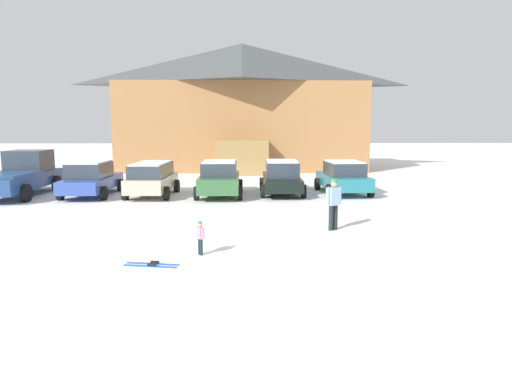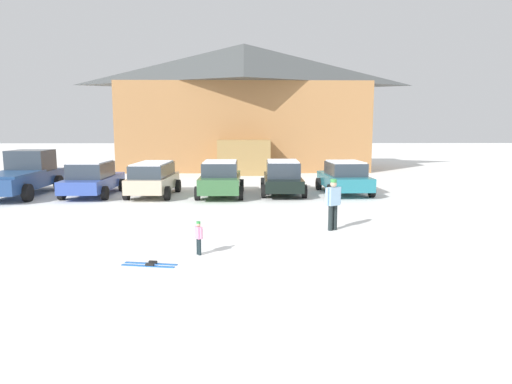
% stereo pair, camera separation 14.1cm
% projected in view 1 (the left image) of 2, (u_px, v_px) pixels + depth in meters
% --- Properties ---
extents(ground, '(160.00, 160.00, 0.00)m').
position_uv_depth(ground, '(275.00, 279.00, 10.08)').
color(ground, white).
extents(ski_lodge, '(18.94, 10.42, 9.68)m').
position_uv_depth(ski_lodge, '(242.00, 106.00, 35.90)').
color(ski_lodge, '#A57243').
rests_on(ski_lodge, ground).
extents(parked_blue_hatchback, '(2.20, 4.65, 1.67)m').
position_uv_depth(parked_blue_hatchback, '(91.00, 178.00, 22.01)').
color(parked_blue_hatchback, '#324BA2').
rests_on(parked_blue_hatchback, ground).
extents(parked_beige_suv, '(2.20, 4.26, 1.63)m').
position_uv_depth(parked_beige_suv, '(152.00, 178.00, 21.89)').
color(parked_beige_suv, '#BCAC92').
rests_on(parked_beige_suv, ground).
extents(parked_green_coupe, '(2.22, 4.48, 1.71)m').
position_uv_depth(parked_green_coupe, '(220.00, 178.00, 21.94)').
color(parked_green_coupe, '#356439').
rests_on(parked_green_coupe, ground).
extents(parked_black_sedan, '(2.21, 4.70, 1.68)m').
position_uv_depth(parked_black_sedan, '(282.00, 177.00, 22.64)').
color(parked_black_sedan, black).
rests_on(parked_black_sedan, ground).
extents(parked_teal_hatchback, '(2.40, 4.40, 1.64)m').
position_uv_depth(parked_teal_hatchback, '(343.00, 177.00, 22.74)').
color(parked_teal_hatchback, teal).
rests_on(parked_teal_hatchback, ground).
extents(pickup_truck, '(2.50, 5.95, 2.15)m').
position_uv_depth(pickup_truck, '(21.00, 175.00, 22.11)').
color(pickup_truck, navy).
rests_on(pickup_truck, ground).
extents(skier_adult_in_blue_parka, '(0.55, 0.41, 1.67)m').
position_uv_depth(skier_adult_in_blue_parka, '(334.00, 201.00, 14.70)').
color(skier_adult_in_blue_parka, '#1E2728').
rests_on(skier_adult_in_blue_parka, ground).
extents(skier_child_in_pink_snowsuit, '(0.22, 0.29, 0.89)m').
position_uv_depth(skier_child_in_pink_snowsuit, '(200.00, 236.00, 11.90)').
color(skier_child_in_pink_snowsuit, '#1A282D').
rests_on(skier_child_in_pink_snowsuit, ground).
extents(pair_of_skis, '(1.36, 0.52, 0.08)m').
position_uv_depth(pair_of_skis, '(152.00, 265.00, 11.05)').
color(pair_of_skis, blue).
rests_on(pair_of_skis, ground).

